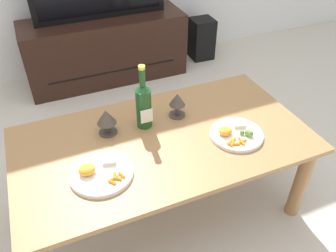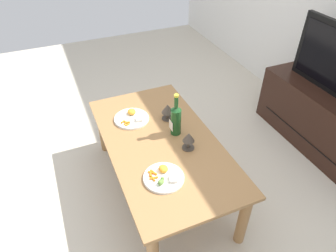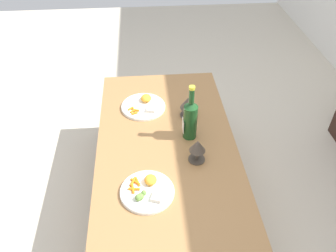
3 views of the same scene
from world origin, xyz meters
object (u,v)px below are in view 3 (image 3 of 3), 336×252
(dinner_plate_right, at_px, (147,191))
(dinner_plate_left, at_px, (144,106))
(goblet_left, at_px, (188,104))
(dining_table, at_px, (167,153))
(wine_bottle, at_px, (190,118))
(goblet_right, at_px, (197,147))

(dinner_plate_right, bearing_deg, dinner_plate_left, 179.76)
(goblet_left, xyz_separation_m, dinner_plate_right, (0.55, -0.26, -0.07))
(dinner_plate_left, bearing_deg, dining_table, 19.02)
(goblet_left, distance_m, dinner_plate_left, 0.29)
(wine_bottle, xyz_separation_m, goblet_right, (0.18, 0.01, -0.04))
(wine_bottle, relative_size, goblet_right, 2.52)
(goblet_left, height_order, dinner_plate_left, goblet_left)
(wine_bottle, distance_m, dinner_plate_left, 0.39)
(dining_table, bearing_deg, goblet_right, 46.87)
(dining_table, xyz_separation_m, dinner_plate_right, (0.32, -0.12, 0.09))
(dining_table, height_order, dinner_plate_left, dinner_plate_left)
(dinner_plate_left, xyz_separation_m, dinner_plate_right, (0.65, -0.00, 0.00))
(goblet_left, bearing_deg, dinner_plate_left, -111.52)
(dinner_plate_left, bearing_deg, wine_bottle, 40.80)
(dining_table, distance_m, goblet_right, 0.25)
(wine_bottle, relative_size, dinner_plate_left, 1.22)
(dinner_plate_right, bearing_deg, goblet_left, 154.83)
(wine_bottle, bearing_deg, dining_table, -70.17)
(goblet_left, bearing_deg, wine_bottle, -4.10)
(goblet_right, xyz_separation_m, dinner_plate_left, (-0.46, -0.26, -0.07))
(dining_table, xyz_separation_m, dinner_plate_left, (-0.33, -0.11, 0.09))
(wine_bottle, bearing_deg, goblet_right, 4.10)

